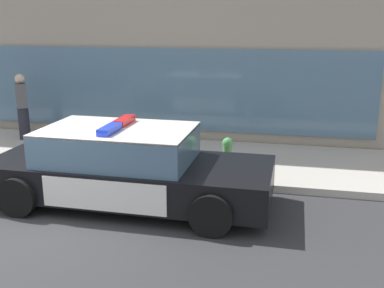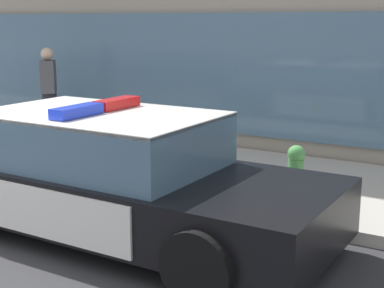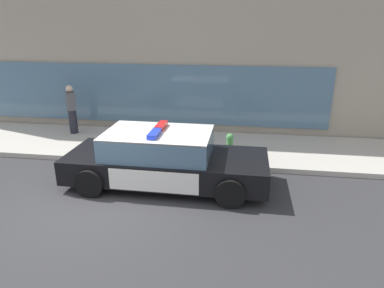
# 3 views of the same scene
# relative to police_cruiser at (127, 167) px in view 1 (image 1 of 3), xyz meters

# --- Properties ---
(ground) EXTENTS (48.00, 48.00, 0.00)m
(ground) POSITION_rel_police_cruiser_xyz_m (-1.42, -1.39, -0.68)
(ground) COLOR #303033
(sidewalk) EXTENTS (48.00, 3.07, 0.15)m
(sidewalk) POSITION_rel_police_cruiser_xyz_m (-1.42, 2.59, -0.60)
(sidewalk) COLOR #B2ADA3
(sidewalk) RESTS_ON ground
(police_cruiser) EXTENTS (5.00, 2.13, 1.49)m
(police_cruiser) POSITION_rel_police_cruiser_xyz_m (0.00, 0.00, 0.00)
(police_cruiser) COLOR black
(police_cruiser) RESTS_ON ground
(fire_hydrant) EXTENTS (0.34, 0.39, 0.73)m
(fire_hydrant) POSITION_rel_police_cruiser_xyz_m (1.57, 1.69, -0.18)
(fire_hydrant) COLOR #4C994C
(fire_hydrant) RESTS_ON sidewalk
(pedestrian_on_sidewalk) EXTENTS (0.45, 0.48, 1.71)m
(pedestrian_on_sidewalk) POSITION_rel_police_cruiser_xyz_m (-4.04, 3.22, 0.33)
(pedestrian_on_sidewalk) COLOR #23232D
(pedestrian_on_sidewalk) RESTS_ON sidewalk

